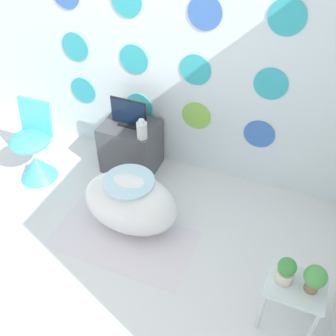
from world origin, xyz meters
The scene contains 11 objects.
ground_plane centered at (0.00, 0.00, 0.00)m, with size 12.00×12.00×0.00m, color white.
wall_back_dotted centered at (0.00, 1.95, 1.30)m, with size 4.67×0.05×2.60m.
rug centered at (0.08, 0.76, 0.00)m, with size 1.24×0.66×0.01m.
bathtub centered at (0.08, 0.94, 0.28)m, with size 0.85×0.53×0.55m.
chair centered at (-1.09, 1.18, 0.28)m, with size 0.40×0.40×0.82m.
tv_cabinet centered at (-0.28, 1.68, 0.27)m, with size 0.54×0.44×0.53m.
tv centered at (-0.28, 1.68, 0.65)m, with size 0.37×0.12×0.28m.
vase centered at (-0.07, 1.54, 0.62)m, with size 0.10×0.10×0.20m.
side_table centered at (1.51, 0.55, 0.34)m, with size 0.40×0.31×0.44m.
potted_plant_left centered at (1.42, 0.55, 0.54)m, with size 0.12×0.12×0.21m.
potted_plant_right centered at (1.60, 0.55, 0.56)m, with size 0.15×0.15×0.22m.
Camera 1 is at (1.28, -1.13, 2.71)m, focal length 42.00 mm.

